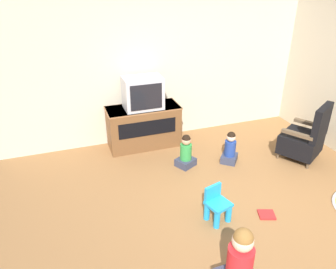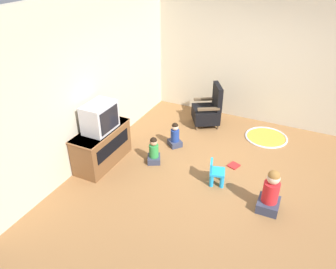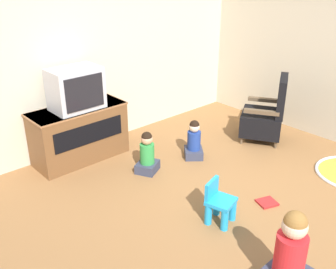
% 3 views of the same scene
% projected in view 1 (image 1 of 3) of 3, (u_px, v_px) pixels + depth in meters
% --- Properties ---
extents(ground_plane, '(30.00, 30.00, 0.00)m').
position_uv_depth(ground_plane, '(248.00, 215.00, 3.99)').
color(ground_plane, olive).
extents(wall_back, '(5.32, 0.12, 2.89)m').
position_uv_depth(wall_back, '(158.00, 54.00, 5.30)').
color(wall_back, beige).
rests_on(wall_back, ground_plane).
extents(tv_cabinet, '(1.19, 0.51, 0.69)m').
position_uv_depth(tv_cabinet, '(144.00, 126.00, 5.41)').
color(tv_cabinet, brown).
rests_on(tv_cabinet, ground_plane).
extents(television, '(0.60, 0.41, 0.51)m').
position_uv_depth(television, '(143.00, 93.00, 5.12)').
color(television, '#B7B7BC').
rests_on(television, tv_cabinet).
extents(black_armchair, '(0.77, 0.77, 0.93)m').
position_uv_depth(black_armchair, '(305.00, 138.00, 5.03)').
color(black_armchair, brown).
rests_on(black_armchair, ground_plane).
extents(yellow_kid_chair, '(0.32, 0.31, 0.43)m').
position_uv_depth(yellow_kid_chair, '(217.00, 206.00, 3.84)').
color(yellow_kid_chair, '#1E99DB').
rests_on(yellow_kid_chair, ground_plane).
extents(child_watching_left, '(0.37, 0.33, 0.72)m').
position_uv_depth(child_watching_left, '(240.00, 264.00, 2.93)').
color(child_watching_left, '#33384C').
rests_on(child_watching_left, ground_plane).
extents(child_watching_center, '(0.34, 0.33, 0.52)m').
position_uv_depth(child_watching_center, '(186.00, 153.00, 4.89)').
color(child_watching_center, '#33384C').
rests_on(child_watching_center, ground_plane).
extents(child_watching_right, '(0.34, 0.35, 0.51)m').
position_uv_depth(child_watching_right, '(230.00, 149.00, 5.00)').
color(child_watching_right, '#33384C').
rests_on(child_watching_right, ground_plane).
extents(book, '(0.24, 0.23, 0.02)m').
position_uv_depth(book, '(267.00, 215.00, 3.97)').
color(book, '#B22323').
rests_on(book, ground_plane).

